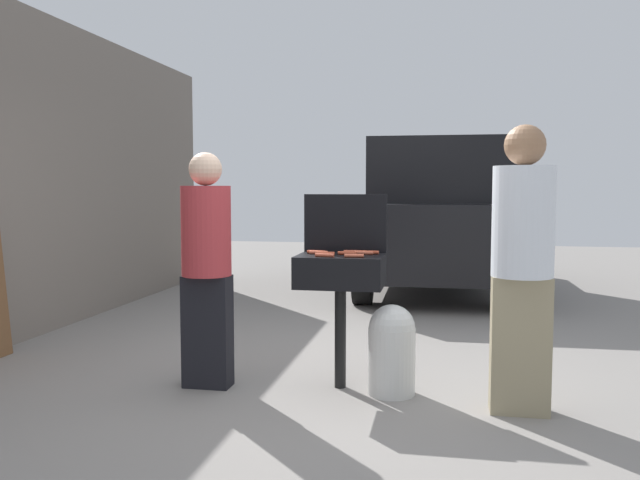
# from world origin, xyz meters

# --- Properties ---
(ground_plane) EXTENTS (24.00, 24.00, 0.00)m
(ground_plane) POSITION_xyz_m (0.00, 0.00, 0.00)
(ground_plane) COLOR gray
(house_wall_side) EXTENTS (0.24, 8.00, 3.07)m
(house_wall_side) POSITION_xyz_m (-3.04, 1.00, 1.54)
(house_wall_side) COLOR slate
(house_wall_side) RESTS_ON ground
(bbq_grill) EXTENTS (0.60, 0.44, 0.94)m
(bbq_grill) POSITION_xyz_m (0.15, -0.04, 0.79)
(bbq_grill) COLOR black
(bbq_grill) RESTS_ON ground
(grill_lid_open) EXTENTS (0.60, 0.05, 0.42)m
(grill_lid_open) POSITION_xyz_m (0.15, 0.18, 1.15)
(grill_lid_open) COLOR black
(grill_lid_open) RESTS_ON bbq_grill
(hot_dog_0) EXTENTS (0.13, 0.03, 0.03)m
(hot_dog_0) POSITION_xyz_m (-0.03, 0.01, 0.95)
(hot_dog_0) COLOR #AD4228
(hot_dog_0) RESTS_ON bbq_grill
(hot_dog_1) EXTENTS (0.13, 0.04, 0.03)m
(hot_dog_1) POSITION_xyz_m (0.07, -0.20, 0.95)
(hot_dog_1) COLOR #B74C33
(hot_dog_1) RESTS_ON bbq_grill
(hot_dog_2) EXTENTS (0.13, 0.04, 0.03)m
(hot_dog_2) POSITION_xyz_m (0.22, 0.07, 0.95)
(hot_dog_2) COLOR #B74C33
(hot_dog_2) RESTS_ON bbq_grill
(hot_dog_3) EXTENTS (0.13, 0.04, 0.03)m
(hot_dog_3) POSITION_xyz_m (0.05, -0.09, 0.95)
(hot_dog_3) COLOR #AD4228
(hot_dog_3) RESTS_ON bbq_grill
(hot_dog_4) EXTENTS (0.13, 0.03, 0.03)m
(hot_dog_4) POSITION_xyz_m (0.31, 0.01, 0.95)
(hot_dog_4) COLOR #C6593D
(hot_dog_4) RESTS_ON bbq_grill
(hot_dog_5) EXTENTS (0.13, 0.03, 0.03)m
(hot_dog_5) POSITION_xyz_m (-0.01, -0.02, 0.95)
(hot_dog_5) COLOR #C6593D
(hot_dog_5) RESTS_ON bbq_grill
(hot_dog_6) EXTENTS (0.13, 0.04, 0.03)m
(hot_dog_6) POSITION_xyz_m (0.20, -0.03, 0.95)
(hot_dog_6) COLOR #AD4228
(hot_dog_6) RESTS_ON bbq_grill
(hot_dog_7) EXTENTS (0.13, 0.03, 0.03)m
(hot_dog_7) POSITION_xyz_m (0.27, -0.19, 0.95)
(hot_dog_7) COLOR #C6593D
(hot_dog_7) RESTS_ON bbq_grill
(hot_dog_8) EXTENTS (0.13, 0.04, 0.03)m
(hot_dog_8) POSITION_xyz_m (0.34, 0.06, 0.95)
(hot_dog_8) COLOR #AD4228
(hot_dog_8) RESTS_ON bbq_grill
(propane_tank) EXTENTS (0.32, 0.32, 0.62)m
(propane_tank) POSITION_xyz_m (0.52, -0.13, 0.32)
(propane_tank) COLOR silver
(propane_tank) RESTS_ON ground
(person_left) EXTENTS (0.35, 0.35, 1.65)m
(person_left) POSITION_xyz_m (-0.77, -0.19, 0.89)
(person_left) COLOR black
(person_left) RESTS_ON ground
(person_right) EXTENTS (0.38, 0.38, 1.79)m
(person_right) POSITION_xyz_m (1.33, -0.34, 0.97)
(person_right) COLOR gray
(person_right) RESTS_ON ground
(parked_minivan) EXTENTS (2.09, 4.43, 2.02)m
(parked_minivan) POSITION_xyz_m (0.78, 4.77, 1.03)
(parked_minivan) COLOR black
(parked_minivan) RESTS_ON ground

